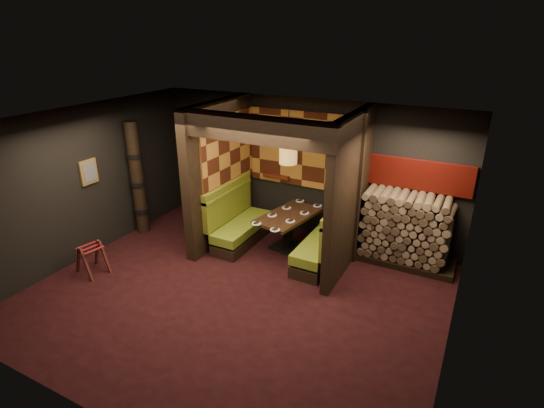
{
  "coord_description": "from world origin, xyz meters",
  "views": [
    {
      "loc": [
        3.27,
        -4.97,
        4.09
      ],
      "look_at": [
        0.0,
        1.3,
        1.15
      ],
      "focal_mm": 28.0,
      "sensor_mm": 36.0,
      "label": 1
    }
  ],
  "objects_px": {
    "dining_table": "(288,225)",
    "firewood_stack": "(410,230)",
    "totem_column": "(137,180)",
    "booth_bench_left": "(238,224)",
    "luggage_rack": "(92,257)",
    "pendant_lamp": "(288,152)",
    "booth_bench_right": "(325,244)"
  },
  "relations": [
    {
      "from": "luggage_rack",
      "to": "totem_column",
      "type": "relative_size",
      "value": 0.26
    },
    {
      "from": "dining_table",
      "to": "booth_bench_right",
      "type": "bearing_deg",
      "value": -14.31
    },
    {
      "from": "pendant_lamp",
      "to": "booth_bench_left",
      "type": "bearing_deg",
      "value": -170.51
    },
    {
      "from": "dining_table",
      "to": "firewood_stack",
      "type": "height_order",
      "value": "firewood_stack"
    },
    {
      "from": "luggage_rack",
      "to": "firewood_stack",
      "type": "bearing_deg",
      "value": 30.7
    },
    {
      "from": "dining_table",
      "to": "firewood_stack",
      "type": "bearing_deg",
      "value": 12.16
    },
    {
      "from": "dining_table",
      "to": "totem_column",
      "type": "relative_size",
      "value": 0.62
    },
    {
      "from": "booth_bench_right",
      "to": "firewood_stack",
      "type": "relative_size",
      "value": 0.92
    },
    {
      "from": "totem_column",
      "to": "dining_table",
      "type": "bearing_deg",
      "value": 13.91
    },
    {
      "from": "booth_bench_left",
      "to": "firewood_stack",
      "type": "bearing_deg",
      "value": 12.17
    },
    {
      "from": "booth_bench_left",
      "to": "luggage_rack",
      "type": "bearing_deg",
      "value": -127.2
    },
    {
      "from": "booth_bench_left",
      "to": "luggage_rack",
      "type": "distance_m",
      "value": 2.81
    },
    {
      "from": "pendant_lamp",
      "to": "firewood_stack",
      "type": "bearing_deg",
      "value": 13.39
    },
    {
      "from": "firewood_stack",
      "to": "totem_column",
      "type": "bearing_deg",
      "value": -166.81
    },
    {
      "from": "booth_bench_right",
      "to": "pendant_lamp",
      "type": "distance_m",
      "value": 1.83
    },
    {
      "from": "booth_bench_left",
      "to": "dining_table",
      "type": "distance_m",
      "value": 1.05
    },
    {
      "from": "pendant_lamp",
      "to": "firewood_stack",
      "type": "relative_size",
      "value": 0.62
    },
    {
      "from": "booth_bench_left",
      "to": "booth_bench_right",
      "type": "height_order",
      "value": "same"
    },
    {
      "from": "booth_bench_right",
      "to": "totem_column",
      "type": "xyz_separation_m",
      "value": [
        -3.98,
        -0.55,
        0.79
      ]
    },
    {
      "from": "pendant_lamp",
      "to": "firewood_stack",
      "type": "height_order",
      "value": "pendant_lamp"
    },
    {
      "from": "firewood_stack",
      "to": "booth_bench_right",
      "type": "bearing_deg",
      "value": -152.65
    },
    {
      "from": "booth_bench_left",
      "to": "totem_column",
      "type": "relative_size",
      "value": 0.67
    },
    {
      "from": "luggage_rack",
      "to": "booth_bench_left",
      "type": "bearing_deg",
      "value": 52.8
    },
    {
      "from": "booth_bench_left",
      "to": "pendant_lamp",
      "type": "xyz_separation_m",
      "value": [
        1.03,
        0.17,
        1.61
      ]
    },
    {
      "from": "booth_bench_right",
      "to": "firewood_stack",
      "type": "distance_m",
      "value": 1.55
    },
    {
      "from": "luggage_rack",
      "to": "totem_column",
      "type": "bearing_deg",
      "value": 103.1
    },
    {
      "from": "luggage_rack",
      "to": "totem_column",
      "type": "height_order",
      "value": "totem_column"
    },
    {
      "from": "totem_column",
      "to": "firewood_stack",
      "type": "distance_m",
      "value": 5.5
    },
    {
      "from": "dining_table",
      "to": "luggage_rack",
      "type": "relative_size",
      "value": 2.38
    },
    {
      "from": "booth_bench_left",
      "to": "luggage_rack",
      "type": "xyz_separation_m",
      "value": [
        -1.7,
        -2.24,
        -0.1
      ]
    },
    {
      "from": "booth_bench_right",
      "to": "dining_table",
      "type": "xyz_separation_m",
      "value": [
        -0.87,
        0.22,
        0.1
      ]
    },
    {
      "from": "dining_table",
      "to": "firewood_stack",
      "type": "distance_m",
      "value": 2.28
    }
  ]
}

